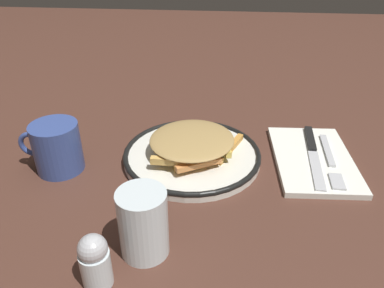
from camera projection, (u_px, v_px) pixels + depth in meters
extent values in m
plane|color=#4B2C22|center=(192.00, 159.00, 0.71)|extent=(2.60, 2.60, 0.00)
cylinder|color=silver|center=(192.00, 156.00, 0.71)|extent=(0.25, 0.25, 0.01)
torus|color=black|center=(192.00, 153.00, 0.70)|extent=(0.26, 0.26, 0.01)
cube|color=gold|center=(234.00, 144.00, 0.72)|extent=(0.04, 0.06, 0.01)
cube|color=#DFA953|center=(173.00, 157.00, 0.68)|extent=(0.04, 0.08, 0.01)
cube|color=#DBAB56|center=(169.00, 161.00, 0.65)|extent=(0.06, 0.01, 0.01)
cube|color=orange|center=(190.00, 147.00, 0.69)|extent=(0.05, 0.08, 0.01)
cube|color=#E0B351|center=(191.00, 144.00, 0.70)|extent=(0.02, 0.06, 0.01)
cube|color=#E8B062|center=(179.00, 159.00, 0.68)|extent=(0.06, 0.03, 0.01)
cube|color=gold|center=(203.00, 148.00, 0.68)|extent=(0.07, 0.05, 0.01)
cube|color=#EBBF5D|center=(196.00, 141.00, 0.70)|extent=(0.09, 0.04, 0.01)
cube|color=#DF8D49|center=(199.00, 164.00, 0.65)|extent=(0.08, 0.05, 0.01)
cube|color=gold|center=(189.00, 150.00, 0.70)|extent=(0.08, 0.03, 0.01)
cube|color=gold|center=(207.00, 157.00, 0.68)|extent=(0.06, 0.04, 0.01)
cube|color=#E8C958|center=(225.00, 146.00, 0.69)|extent=(0.03, 0.06, 0.01)
cube|color=#D09045|center=(196.00, 140.00, 0.74)|extent=(0.08, 0.06, 0.01)
cube|color=#E8B14F|center=(194.00, 156.00, 0.69)|extent=(0.05, 0.07, 0.01)
cube|color=gold|center=(179.00, 147.00, 0.71)|extent=(0.08, 0.04, 0.01)
cube|color=#CA862F|center=(211.00, 153.00, 0.67)|extent=(0.08, 0.04, 0.01)
ellipsoid|color=tan|center=(194.00, 138.00, 0.69)|extent=(0.22, 0.22, 0.02)
cube|color=#3B6A34|center=(200.00, 144.00, 0.67)|extent=(0.00, 0.00, 0.00)
cube|color=#316D1D|center=(210.00, 131.00, 0.71)|extent=(0.00, 0.00, 0.00)
cube|color=#2E6436|center=(212.00, 146.00, 0.66)|extent=(0.00, 0.00, 0.00)
cube|color=#386834|center=(209.00, 142.00, 0.67)|extent=(0.00, 0.00, 0.00)
cube|color=#2A5E37|center=(214.00, 145.00, 0.66)|extent=(0.00, 0.00, 0.00)
cube|color=#2C741F|center=(208.00, 151.00, 0.65)|extent=(0.00, 0.00, 0.00)
cube|color=white|center=(313.00, 159.00, 0.70)|extent=(0.15, 0.23, 0.01)
cube|color=silver|center=(327.00, 150.00, 0.72)|extent=(0.02, 0.11, 0.01)
cube|color=silver|center=(337.00, 182.00, 0.63)|extent=(0.02, 0.04, 0.00)
cube|color=black|center=(310.00, 139.00, 0.75)|extent=(0.02, 0.09, 0.01)
cube|color=silver|center=(317.00, 170.00, 0.66)|extent=(0.03, 0.12, 0.00)
cylinder|color=silver|center=(143.00, 223.00, 0.49)|extent=(0.07, 0.07, 0.10)
cylinder|color=#374C92|center=(57.00, 147.00, 0.66)|extent=(0.08, 0.08, 0.09)
torus|color=#374C92|center=(32.00, 144.00, 0.66)|extent=(0.05, 0.01, 0.05)
cylinder|color=silver|center=(96.00, 268.00, 0.46)|extent=(0.04, 0.04, 0.05)
sphere|color=#B7BABF|center=(92.00, 249.00, 0.44)|extent=(0.04, 0.04, 0.04)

